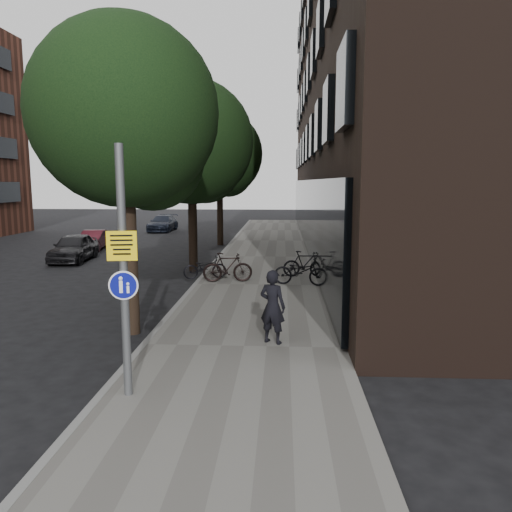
# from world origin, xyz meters

# --- Properties ---
(ground) EXTENTS (120.00, 120.00, 0.00)m
(ground) POSITION_xyz_m (0.00, 0.00, 0.00)
(ground) COLOR black
(ground) RESTS_ON ground
(sidewalk) EXTENTS (4.50, 60.00, 0.12)m
(sidewalk) POSITION_xyz_m (0.25, 10.00, 0.06)
(sidewalk) COLOR #64625C
(sidewalk) RESTS_ON ground
(curb_edge) EXTENTS (0.15, 60.00, 0.13)m
(curb_edge) POSITION_xyz_m (-2.00, 10.00, 0.07)
(curb_edge) COLOR slate
(curb_edge) RESTS_ON ground
(building_right_dark_brick) EXTENTS (12.00, 40.00, 18.00)m
(building_right_dark_brick) POSITION_xyz_m (8.50, 22.00, 9.00)
(building_right_dark_brick) COLOR black
(building_right_dark_brick) RESTS_ON ground
(street_tree_near) EXTENTS (4.40, 4.40, 7.50)m
(street_tree_near) POSITION_xyz_m (-2.53, 4.64, 5.11)
(street_tree_near) COLOR black
(street_tree_near) RESTS_ON ground
(street_tree_mid) EXTENTS (5.00, 5.00, 7.80)m
(street_tree_mid) POSITION_xyz_m (-2.53, 13.14, 5.11)
(street_tree_mid) COLOR black
(street_tree_mid) RESTS_ON ground
(street_tree_far) EXTENTS (5.00, 5.00, 7.80)m
(street_tree_far) POSITION_xyz_m (-2.53, 22.14, 5.11)
(street_tree_far) COLOR black
(street_tree_far) RESTS_ON ground
(signpost) EXTENTS (0.48, 0.14, 4.20)m
(signpost) POSITION_xyz_m (-1.53, 0.70, 2.24)
(signpost) COLOR #595B5E
(signpost) RESTS_ON sidewalk
(pedestrian) EXTENTS (0.72, 0.62, 1.67)m
(pedestrian) POSITION_xyz_m (0.87, 3.59, 0.96)
(pedestrian) COLOR black
(pedestrian) RESTS_ON sidewalk
(parked_bike_facade_near) EXTENTS (1.99, 1.02, 0.99)m
(parked_bike_facade_near) POSITION_xyz_m (1.72, 9.98, 0.62)
(parked_bike_facade_near) COLOR black
(parked_bike_facade_near) RESTS_ON sidewalk
(parked_bike_facade_far) EXTENTS (1.67, 0.52, 1.00)m
(parked_bike_facade_far) POSITION_xyz_m (1.94, 11.53, 0.62)
(parked_bike_facade_far) COLOR black
(parked_bike_facade_far) RESTS_ON sidewalk
(parked_bike_curb_near) EXTENTS (1.72, 1.04, 0.85)m
(parked_bike_curb_near) POSITION_xyz_m (-1.80, 10.96, 0.55)
(parked_bike_curb_near) COLOR black
(parked_bike_curb_near) RESTS_ON sidewalk
(parked_bike_curb_far) EXTENTS (1.83, 0.75, 1.07)m
(parked_bike_curb_far) POSITION_xyz_m (-0.89, 10.40, 0.66)
(parked_bike_curb_far) COLOR black
(parked_bike_curb_far) RESTS_ON sidewalk
(parked_car_near) EXTENTS (1.82, 3.91, 1.30)m
(parked_car_near) POSITION_xyz_m (-8.73, 15.51, 0.65)
(parked_car_near) COLOR black
(parked_car_near) RESTS_ON ground
(parked_car_mid) EXTENTS (1.48, 3.31, 1.06)m
(parked_car_mid) POSITION_xyz_m (-9.33, 19.52, 0.53)
(parked_car_mid) COLOR #4C151F
(parked_car_mid) RESTS_ON ground
(parked_car_far) EXTENTS (1.74, 4.16, 1.20)m
(parked_car_far) POSITION_xyz_m (-7.99, 30.06, 0.60)
(parked_car_far) COLOR black
(parked_car_far) RESTS_ON ground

